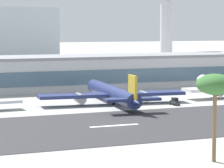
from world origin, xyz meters
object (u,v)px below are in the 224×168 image
object	(u,v)px
control_tower	(166,17)
airliner_gold_tail_gate_1	(113,94)
palm_tree_0	(215,86)
terminal_building	(68,72)
service_baggage_tug_2	(175,102)

from	to	relation	value
control_tower	airliner_gold_tail_gate_1	distance (m)	104.49
airliner_gold_tail_gate_1	palm_tree_0	xyz separation A→B (m)	(-10.43, -72.09, 9.71)
terminal_building	control_tower	distance (m)	71.33
control_tower	airliner_gold_tail_gate_1	bearing A→B (deg)	-125.66
service_baggage_tug_2	palm_tree_0	bearing A→B (deg)	154.65
service_baggage_tug_2	airliner_gold_tail_gate_1	bearing A→B (deg)	62.69
service_baggage_tug_2	control_tower	bearing A→B (deg)	-28.35
terminal_building	service_baggage_tug_2	bearing A→B (deg)	-74.30
terminal_building	service_baggage_tug_2	distance (m)	57.44
palm_tree_0	airliner_gold_tail_gate_1	bearing A→B (deg)	81.77
service_baggage_tug_2	palm_tree_0	distance (m)	70.99
control_tower	palm_tree_0	bearing A→B (deg)	-114.25
airliner_gold_tail_gate_1	terminal_building	bearing A→B (deg)	4.21
control_tower	service_baggage_tug_2	xyz separation A→B (m)	(-42.91, -90.01, -26.45)
terminal_building	palm_tree_0	size ratio (longest dim) A/B	13.94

